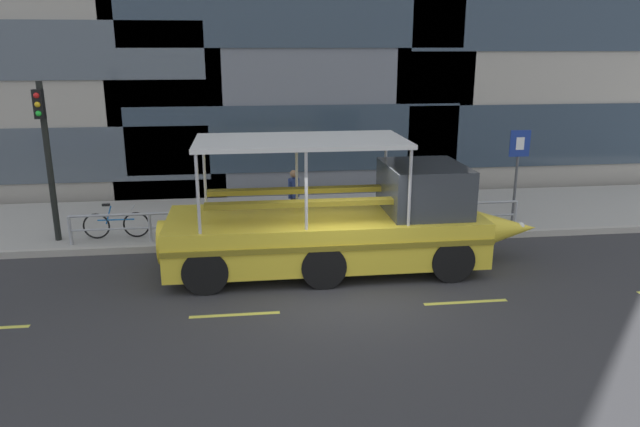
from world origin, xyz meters
TOP-DOWN VIEW (x-y plane):
  - ground_plane at (0.00, 0.00)m, footprint 120.00×120.00m
  - sidewalk at (0.00, 5.60)m, footprint 32.00×4.80m
  - curb_edge at (0.00, 3.11)m, footprint 32.00×0.18m
  - lane_centreline at (-0.00, -0.95)m, footprint 25.80×0.12m
  - curb_guardrail at (-0.59, 3.45)m, footprint 12.23×0.09m
  - traffic_light_pole at (-7.12, 3.84)m, footprint 0.24×0.46m
  - parking_sign at (5.73, 4.08)m, footprint 0.60×0.12m
  - leaned_bicycle at (-5.59, 3.87)m, footprint 1.74×0.46m
  - duck_tour_boat at (0.27, 1.40)m, footprint 9.17×2.67m
  - pedestrian_near_bow at (3.68, 5.02)m, footprint 0.43×0.22m
  - pedestrian_mid_left at (-0.73, 4.64)m, footprint 0.34×0.35m

SIDE VIEW (x-z plane):
  - ground_plane at x=0.00m, z-range 0.00..0.00m
  - lane_centreline at x=0.00m, z-range 0.00..0.01m
  - sidewalk at x=0.00m, z-range 0.00..0.18m
  - curb_edge at x=0.00m, z-range 0.00..0.18m
  - leaned_bicycle at x=-5.59m, z-range 0.08..1.04m
  - curb_guardrail at x=-0.59m, z-range 0.32..1.12m
  - duck_tour_boat at x=0.27m, z-range -0.52..2.63m
  - pedestrian_near_bow at x=3.68m, z-range 0.34..1.86m
  - pedestrian_mid_left at x=-0.73m, z-range 0.34..1.93m
  - parking_sign at x=5.73m, z-range 0.66..3.35m
  - traffic_light_pole at x=-7.12m, z-range 0.62..4.78m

